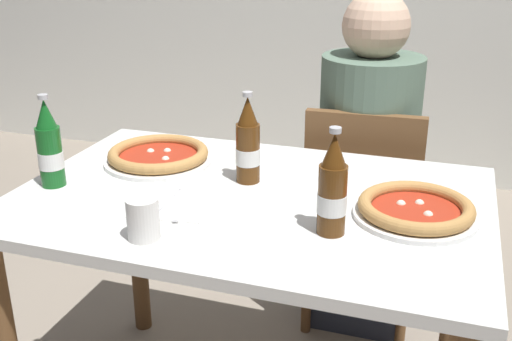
% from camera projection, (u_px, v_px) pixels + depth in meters
% --- Properties ---
extents(dining_table_main, '(1.20, 0.80, 0.75)m').
position_uv_depth(dining_table_main, '(250.00, 235.00, 1.61)').
color(dining_table_main, silver).
rests_on(dining_table_main, ground_plane).
extents(chair_behind_table, '(0.42, 0.42, 0.85)m').
position_uv_depth(chair_behind_table, '(363.00, 206.00, 2.14)').
color(chair_behind_table, brown).
rests_on(chair_behind_table, ground_plane).
extents(diner_seated, '(0.34, 0.34, 1.21)m').
position_uv_depth(diner_seated, '(366.00, 174.00, 2.15)').
color(diner_seated, '#2D3342').
rests_on(diner_seated, ground_plane).
extents(pizza_margherita_near, '(0.32, 0.32, 0.04)m').
position_uv_depth(pizza_margherita_near, '(158.00, 156.00, 1.78)').
color(pizza_margherita_near, white).
rests_on(pizza_margherita_near, dining_table_main).
extents(pizza_marinara_far, '(0.29, 0.29, 0.04)m').
position_uv_depth(pizza_marinara_far, '(415.00, 210.00, 1.43)').
color(pizza_marinara_far, white).
rests_on(pizza_marinara_far, dining_table_main).
extents(beer_bottle_left, '(0.07, 0.07, 0.25)m').
position_uv_depth(beer_bottle_left, '(49.00, 148.00, 1.59)').
color(beer_bottle_left, '#14591E').
rests_on(beer_bottle_left, dining_table_main).
extents(beer_bottle_center, '(0.07, 0.07, 0.25)m').
position_uv_depth(beer_bottle_center, '(248.00, 145.00, 1.62)').
color(beer_bottle_center, '#512D0F').
rests_on(beer_bottle_center, dining_table_main).
extents(beer_bottle_right, '(0.07, 0.07, 0.25)m').
position_uv_depth(beer_bottle_right, '(332.00, 190.00, 1.33)').
color(beer_bottle_right, '#512D0F').
rests_on(beer_bottle_right, dining_table_main).
extents(napkin_with_cutlery, '(0.21, 0.21, 0.01)m').
position_uv_depth(napkin_with_cutlery, '(173.00, 205.00, 1.51)').
color(napkin_with_cutlery, white).
rests_on(napkin_with_cutlery, dining_table_main).
extents(paper_cup, '(0.07, 0.07, 0.09)m').
position_uv_depth(paper_cup, '(143.00, 219.00, 1.33)').
color(paper_cup, white).
rests_on(paper_cup, dining_table_main).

